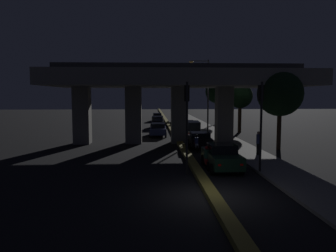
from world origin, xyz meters
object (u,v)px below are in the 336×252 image
at_px(car_black_second, 200,139).
at_px(motorcycle_white_filtering_mid, 197,144).
at_px(traffic_light_right_of_median, 261,112).
at_px(car_taxi_yellow_fourth, 187,126).
at_px(car_black_third_oncoming, 157,117).
at_px(motorcycle_red_filtering_near, 207,159).
at_px(car_silver_sixth, 177,117).
at_px(car_dark_green_lead, 221,156).
at_px(motorcycle_blue_filtering_far, 184,134).
at_px(car_dark_blue_lead_oncoming, 158,129).
at_px(car_black_second_oncoming, 158,122).
at_px(pedestrian_on_sidewalk, 258,143).
at_px(street_lamp, 206,91).
at_px(car_grey_third, 192,129).
at_px(car_dark_red_fifth, 180,121).
at_px(traffic_light_left_of_median, 187,112).

height_order(car_black_second, motorcycle_white_filtering_mid, motorcycle_white_filtering_mid).
relative_size(traffic_light_right_of_median, car_taxi_yellow_fourth, 1.16).
distance_m(car_black_third_oncoming, motorcycle_red_filtering_near, 40.10).
height_order(car_silver_sixth, car_black_third_oncoming, car_silver_sixth).
distance_m(car_dark_green_lead, motorcycle_white_filtering_mid, 6.85).
bearing_deg(traffic_light_right_of_median, motorcycle_blue_filtering_far, 101.02).
bearing_deg(car_dark_blue_lead_oncoming, traffic_light_right_of_median, 18.83).
relative_size(car_black_second_oncoming, car_black_third_oncoming, 0.88).
xyz_separation_m(motorcycle_white_filtering_mid, pedestrian_on_sidewalk, (4.41, -2.72, 0.49)).
xyz_separation_m(car_black_second, car_black_third_oncoming, (-3.25, 31.29, 0.01)).
relative_size(street_lamp, pedestrian_on_sidewalk, 4.88).
distance_m(car_silver_sixth, pedestrian_on_sidewalk, 32.72).
height_order(car_grey_third, car_silver_sixth, car_grey_third).
bearing_deg(pedestrian_on_sidewalk, car_silver_sixth, 96.52).
height_order(car_grey_third, motorcycle_red_filtering_near, car_grey_third).
relative_size(car_black_second, motorcycle_blue_filtering_far, 2.34).
height_order(car_dark_blue_lead_oncoming, pedestrian_on_sidewalk, pedestrian_on_sidewalk).
xyz_separation_m(car_taxi_yellow_fourth, motorcycle_blue_filtering_far, (-1.32, -8.10, -0.15)).
bearing_deg(pedestrian_on_sidewalk, motorcycle_red_filtering_near, -140.00).
bearing_deg(motorcycle_white_filtering_mid, car_silver_sixth, 0.84).
height_order(car_dark_green_lead, car_taxi_yellow_fourth, car_dark_green_lead).
bearing_deg(motorcycle_red_filtering_near, motorcycle_white_filtering_mid, 0.51).
distance_m(car_dark_red_fifth, car_dark_blue_lead_oncoming, 13.48).
distance_m(car_dark_green_lead, car_silver_sixth, 36.61).
xyz_separation_m(car_black_second, car_black_second_oncoming, (-3.47, 18.38, 0.14)).
relative_size(traffic_light_right_of_median, car_dark_red_fifth, 1.38).
xyz_separation_m(car_dark_blue_lead_oncoming, motorcycle_blue_filtering_far, (2.68, -3.43, -0.16)).
distance_m(car_dark_green_lead, car_grey_third, 16.21).
bearing_deg(street_lamp, car_black_third_oncoming, 103.62).
relative_size(car_dark_red_fifth, car_dark_blue_lead_oncoming, 0.83).
distance_m(car_black_third_oncoming, pedestrian_on_sidewalk, 36.79).
bearing_deg(pedestrian_on_sidewalk, traffic_light_left_of_median, -138.87).
bearing_deg(street_lamp, car_dark_blue_lead_oncoming, -174.98).
bearing_deg(car_grey_third, street_lamp, -38.25).
xyz_separation_m(traffic_light_right_of_median, car_taxi_yellow_fourth, (-1.72, 23.73, -2.99)).
xyz_separation_m(car_dark_green_lead, car_dark_blue_lead_oncoming, (-3.66, 17.79, -0.06)).
bearing_deg(car_taxi_yellow_fourth, car_black_third_oncoming, 10.41).
height_order(car_taxi_yellow_fourth, motorcycle_white_filtering_mid, car_taxi_yellow_fourth).
distance_m(car_black_second, motorcycle_white_filtering_mid, 2.18).
xyz_separation_m(car_silver_sixth, car_black_third_oncoming, (-3.36, 3.59, -0.17)).
bearing_deg(car_black_second_oncoming, car_black_second, 13.48).
height_order(car_dark_blue_lead_oncoming, car_black_third_oncoming, car_dark_blue_lead_oncoming).
relative_size(car_silver_sixth, pedestrian_on_sidewalk, 2.29).
relative_size(car_grey_third, motorcycle_red_filtering_near, 2.59).
height_order(traffic_light_left_of_median, car_taxi_yellow_fourth, traffic_light_left_of_median).
distance_m(traffic_light_right_of_median, car_grey_third, 17.80).
bearing_deg(traffic_light_right_of_median, car_grey_third, 96.08).
relative_size(traffic_light_left_of_median, motorcycle_blue_filtering_far, 3.11).
distance_m(car_taxi_yellow_fourth, motorcycle_blue_filtering_far, 8.21).
distance_m(traffic_light_right_of_median, car_taxi_yellow_fourth, 23.98).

